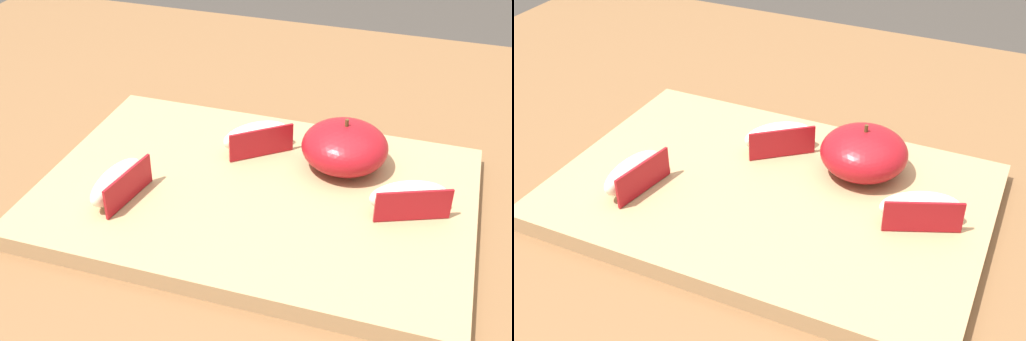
% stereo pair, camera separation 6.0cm
% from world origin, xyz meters
% --- Properties ---
extents(dining_table, '(1.21, 0.98, 0.75)m').
position_xyz_m(dining_table, '(0.00, 0.00, 0.65)').
color(dining_table, brown).
rests_on(dining_table, ground_plane).
extents(cutting_board, '(0.40, 0.27, 0.02)m').
position_xyz_m(cutting_board, '(-0.02, 0.02, 0.76)').
color(cutting_board, '#A37F56').
rests_on(cutting_board, dining_table).
extents(apple_half_skin_up, '(0.08, 0.08, 0.05)m').
position_xyz_m(apple_half_skin_up, '(0.05, 0.08, 0.79)').
color(apple_half_skin_up, maroon).
rests_on(apple_half_skin_up, cutting_board).
extents(apple_wedge_back, '(0.08, 0.05, 0.03)m').
position_xyz_m(apple_wedge_back, '(0.12, 0.03, 0.78)').
color(apple_wedge_back, '#F4EACC').
rests_on(apple_wedge_back, cutting_board).
extents(apple_wedge_front, '(0.07, 0.06, 0.03)m').
position_xyz_m(apple_wedge_front, '(-0.04, 0.08, 0.78)').
color(apple_wedge_front, '#F4EACC').
rests_on(apple_wedge_front, cutting_board).
extents(apple_wedge_left, '(0.04, 0.07, 0.03)m').
position_xyz_m(apple_wedge_left, '(-0.13, -0.03, 0.78)').
color(apple_wedge_left, '#F4EACC').
rests_on(apple_wedge_left, cutting_board).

